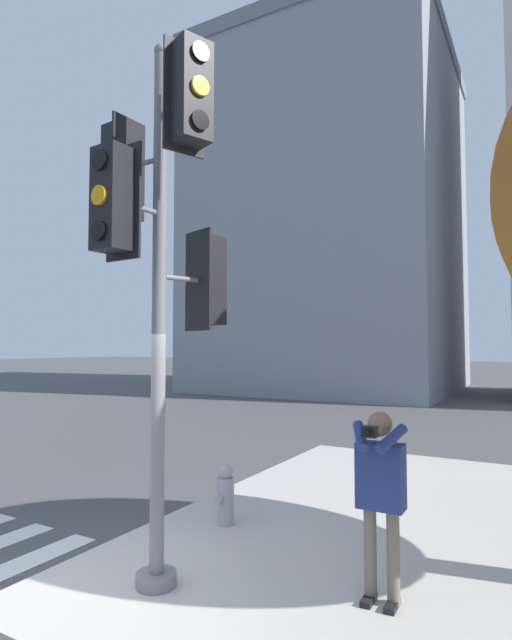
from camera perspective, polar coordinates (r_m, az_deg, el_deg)
ground_plane at (r=5.38m, az=-22.95°, el=-29.10°), size 160.00×160.00×0.00m
traffic_signal_pole at (r=4.89m, az=-11.06°, el=10.28°), size 1.44×1.45×5.15m
person_photographer at (r=4.70m, az=14.02°, el=-18.06°), size 0.50×0.53×1.63m
fire_hydrant at (r=6.56m, az=-3.53°, el=-19.33°), size 0.21×0.27×0.73m
building_left at (r=29.46m, az=8.92°, el=10.92°), size 12.78×13.51×18.87m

